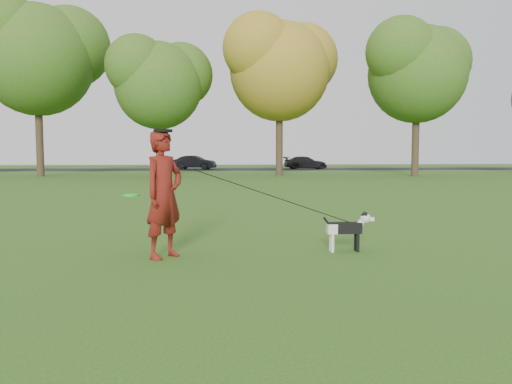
{
  "coord_description": "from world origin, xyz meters",
  "views": [
    {
      "loc": [
        -0.68,
        -7.43,
        1.56
      ],
      "look_at": [
        0.02,
        0.31,
        0.95
      ],
      "focal_mm": 35.0,
      "sensor_mm": 36.0,
      "label": 1
    }
  ],
  "objects": [
    {
      "name": "ground",
      "position": [
        0.0,
        0.0,
        0.0
      ],
      "size": [
        120.0,
        120.0,
        0.0
      ],
      "primitive_type": "plane",
      "color": "#285116",
      "rests_on": "ground"
    },
    {
      "name": "dog",
      "position": [
        1.48,
        0.22,
        0.39
      ],
      "size": [
        0.85,
        0.17,
        0.64
      ],
      "color": "black",
      "rests_on": "ground"
    },
    {
      "name": "road",
      "position": [
        0.0,
        40.0,
        0.01
      ],
      "size": [
        120.0,
        7.0,
        0.02
      ],
      "primitive_type": "cube",
      "color": "black",
      "rests_on": "ground"
    },
    {
      "name": "man",
      "position": [
        -1.38,
        0.01,
        0.95
      ],
      "size": [
        0.79,
        0.82,
        1.9
      ],
      "primitive_type": "imported",
      "rotation": [
        0.0,
        0.0,
        0.88
      ],
      "color": "#5C120D",
      "rests_on": "ground"
    },
    {
      "name": "tree_row",
      "position": [
        -1.43,
        26.07,
        7.41
      ],
      "size": [
        51.74,
        8.86,
        12.01
      ],
      "color": "#38281C",
      "rests_on": "ground"
    },
    {
      "name": "man_held_items",
      "position": [
        0.32,
        0.08,
        0.88
      ],
      "size": [
        3.55,
        0.44,
        1.48
      ],
      "color": "#1CDF20",
      "rests_on": "ground"
    },
    {
      "name": "car_mid",
      "position": [
        -2.18,
        40.0,
        0.67
      ],
      "size": [
        4.15,
        2.45,
        1.29
      ],
      "primitive_type": "imported",
      "rotation": [
        0.0,
        0.0,
        1.28
      ],
      "color": "black",
      "rests_on": "road"
    },
    {
      "name": "car_right",
      "position": [
        8.42,
        40.0,
        0.62
      ],
      "size": [
        4.25,
        1.91,
        1.21
      ],
      "primitive_type": "imported",
      "rotation": [
        0.0,
        0.0,
        1.62
      ],
      "color": "#242127",
      "rests_on": "road"
    }
  ]
}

